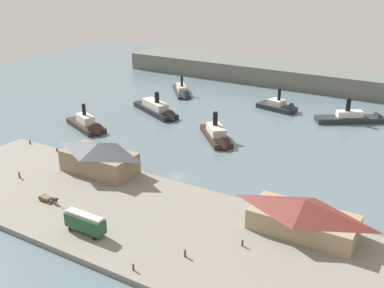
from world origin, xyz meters
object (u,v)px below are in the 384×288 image
(pedestrian_standing_center, at_px, (133,267))
(ferry_moored_east, at_px, (159,111))
(mooring_post_center_west, at_px, (74,154))
(ferry_near_quay, at_px, (281,107))
(ferry_shed_customs_shed, at_px, (304,216))
(mooring_post_west, at_px, (57,150))
(pedestrian_walking_west, at_px, (185,253))
(pedestrian_near_cart, at_px, (242,243))
(ferry_mid_harbor, at_px, (89,126))
(horse_cart, at_px, (49,198))
(ferry_approaching_east, at_px, (218,137))
(pedestrian_near_east_shed, at_px, (19,175))
(ferry_shed_east_terminal, at_px, (99,157))
(ferry_departing_north, at_px, (182,92))
(mooring_post_center_east, at_px, (30,142))
(ferry_outer_harbor, at_px, (357,118))
(street_tram, at_px, (85,222))

(pedestrian_standing_center, height_order, ferry_moored_east, ferry_moored_east)
(mooring_post_center_west, height_order, ferry_near_quay, ferry_near_quay)
(ferry_near_quay, xyz_separation_m, ferry_moored_east, (-36.88, -27.58, 0.29))
(ferry_shed_customs_shed, distance_m, ferry_near_quay, 85.27)
(mooring_post_west, bearing_deg, ferry_near_quay, 60.83)
(pedestrian_walking_west, bearing_deg, mooring_post_center_west, 154.68)
(pedestrian_near_cart, xyz_separation_m, ferry_mid_harbor, (-72.63, 36.22, -0.53))
(horse_cart, xyz_separation_m, mooring_post_center_west, (-14.48, 22.84, -0.47))
(mooring_post_center_west, bearing_deg, ferry_approaching_east, 48.76)
(pedestrian_walking_west, bearing_deg, ferry_mid_harbor, 145.41)
(pedestrian_near_east_shed, xyz_separation_m, pedestrian_standing_center, (47.61, -14.94, -0.10))
(ferry_shed_east_terminal, distance_m, ferry_near_quay, 80.48)
(mooring_post_west, bearing_deg, pedestrian_standing_center, -31.61)
(pedestrian_near_east_shed, height_order, ferry_moored_east, ferry_moored_east)
(ferry_near_quay, bearing_deg, ferry_departing_north, -179.68)
(ferry_approaching_east, bearing_deg, mooring_post_west, -136.43)
(pedestrian_walking_west, bearing_deg, ferry_departing_north, 122.04)
(horse_cart, relative_size, ferry_approaching_east, 0.30)
(ferry_shed_east_terminal, height_order, ferry_near_quay, ferry_shed_east_terminal)
(mooring_post_center_east, bearing_deg, ferry_outer_harbor, 43.14)
(ferry_departing_north, bearing_deg, mooring_post_center_east, -96.78)
(pedestrian_walking_west, relative_size, ferry_approaching_east, 0.09)
(horse_cart, bearing_deg, ferry_moored_east, 103.60)
(horse_cart, distance_m, ferry_mid_harbor, 50.90)
(pedestrian_near_cart, height_order, mooring_post_center_west, pedestrian_near_cart)
(pedestrian_near_cart, distance_m, ferry_outer_harbor, 90.59)
(mooring_post_west, height_order, ferry_approaching_east, ferry_approaching_east)
(mooring_post_center_west, bearing_deg, mooring_post_center_east, -178.82)
(horse_cart, bearing_deg, pedestrian_near_cart, 8.44)
(ferry_shed_east_terminal, height_order, mooring_post_center_west, ferry_shed_east_terminal)
(ferry_shed_customs_shed, bearing_deg, mooring_post_west, 176.25)
(street_tram, bearing_deg, pedestrian_walking_west, 9.04)
(pedestrian_near_east_shed, relative_size, ferry_outer_harbor, 0.07)
(mooring_post_center_east, bearing_deg, ferry_departing_north, 83.22)
(mooring_post_center_west, distance_m, ferry_approaching_east, 43.76)
(pedestrian_near_east_shed, xyz_separation_m, ferry_outer_harbor, (63.55, 92.24, -0.63))
(street_tram, xyz_separation_m, pedestrian_standing_center, (15.59, -4.68, -1.84))
(pedestrian_walking_west, distance_m, ferry_approaching_east, 62.07)
(mooring_post_center_west, relative_size, ferry_outer_harbor, 0.04)
(street_tram, bearing_deg, mooring_post_west, 143.17)
(street_tram, height_order, ferry_near_quay, ferry_near_quay)
(ferry_approaching_east, bearing_deg, mooring_post_center_east, -144.40)
(pedestrian_standing_center, distance_m, ferry_approaching_east, 67.91)
(pedestrian_near_east_shed, distance_m, ferry_outer_harbor, 112.02)
(street_tram, height_order, ferry_outer_harbor, ferry_outer_harbor)
(pedestrian_standing_center, xyz_separation_m, ferry_approaching_east, (-17.41, 65.64, -0.38))
(ferry_shed_east_terminal, relative_size, ferry_departing_north, 0.97)
(horse_cart, relative_size, pedestrian_near_cart, 3.70)
(pedestrian_near_east_shed, bearing_deg, ferry_outer_harbor, 55.44)
(ferry_shed_customs_shed, xyz_separation_m, ferry_near_quay, (-33.33, 78.41, -3.54))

